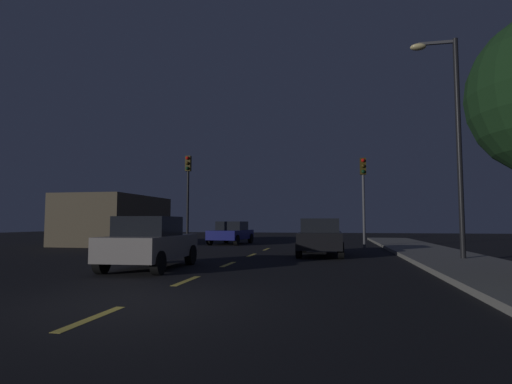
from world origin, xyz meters
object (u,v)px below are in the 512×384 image
traffic_signal_left (188,183)px  car_oncoming_far (231,233)px  car_adjacent_lane (150,243)px  street_lamp_right (452,128)px  traffic_signal_right (363,185)px  car_stopped_ahead (321,237)px

traffic_signal_left → car_oncoming_far: 4.47m
car_adjacent_lane → street_lamp_right: size_ratio=0.49×
traffic_signal_right → street_lamp_right: 7.67m
traffic_signal_left → street_lamp_right: (12.51, -7.10, 1.04)m
car_stopped_ahead → car_adjacent_lane: size_ratio=1.08×
street_lamp_right → traffic_signal_right: bearing=110.0°
car_oncoming_far → traffic_signal_left: bearing=-124.8°
car_stopped_ahead → street_lamp_right: 6.48m
traffic_signal_left → car_oncoming_far: size_ratio=1.26×
car_stopped_ahead → traffic_signal_right: bearing=67.1°
traffic_signal_right → car_adjacent_lane: 13.22m
traffic_signal_left → car_adjacent_lane: bearing=-74.8°
car_stopped_ahead → car_oncoming_far: (-5.88, 7.78, -0.05)m
traffic_signal_right → car_stopped_ahead: 6.04m
car_adjacent_lane → car_oncoming_far: car_adjacent_lane is taller
traffic_signal_right → car_stopped_ahead: bearing=-112.9°
car_stopped_ahead → street_lamp_right: bearing=-23.9°
car_oncoming_far → street_lamp_right: 15.01m
car_adjacent_lane → car_oncoming_far: bearing=94.4°
car_oncoming_far → street_lamp_right: (10.59, -9.86, 3.98)m
car_stopped_ahead → street_lamp_right: street_lamp_right is taller
street_lamp_right → car_oncoming_far: bearing=137.0°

